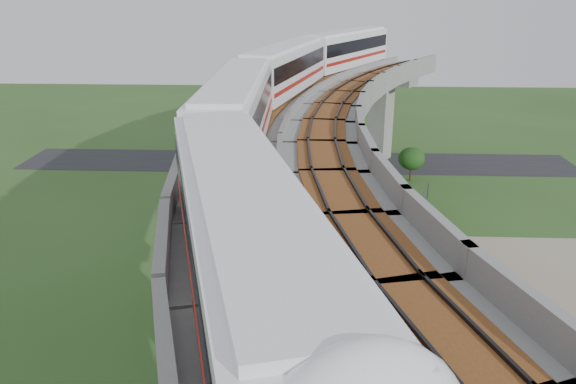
% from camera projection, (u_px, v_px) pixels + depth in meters
% --- Properties ---
extents(ground, '(160.00, 160.00, 0.00)m').
position_uv_depth(ground, '(282.00, 310.00, 33.57)').
color(ground, '#2F5020').
rests_on(ground, ground).
extents(dirt_lot, '(18.00, 26.00, 0.04)m').
position_uv_depth(dirt_lot, '(532.00, 335.00, 31.10)').
color(dirt_lot, gray).
rests_on(dirt_lot, ground).
extents(asphalt_road, '(60.00, 8.00, 0.03)m').
position_uv_depth(asphalt_road, '(297.00, 162.00, 61.68)').
color(asphalt_road, '#232326').
rests_on(asphalt_road, ground).
extents(viaduct, '(19.58, 73.98, 11.40)m').
position_uv_depth(viaduct, '(352.00, 167.00, 30.28)').
color(viaduct, '#99968E').
rests_on(viaduct, ground).
extents(metro_train, '(13.37, 61.03, 3.64)m').
position_uv_depth(metro_train, '(296.00, 88.00, 34.65)').
color(metro_train, white).
rests_on(metro_train, ground).
extents(fence, '(3.87, 38.73, 1.50)m').
position_uv_depth(fence, '(448.00, 303.00, 32.90)').
color(fence, '#2D382D').
rests_on(fence, ground).
extents(tree_0, '(2.60, 2.60, 3.38)m').
position_uv_depth(tree_0, '(411.00, 159.00, 55.02)').
color(tree_0, '#382314').
rests_on(tree_0, ground).
extents(tree_1, '(2.28, 2.28, 2.96)m').
position_uv_depth(tree_1, '(395.00, 186.00, 48.31)').
color(tree_1, '#382314').
rests_on(tree_1, ground).
extents(tree_2, '(2.12, 2.12, 2.55)m').
position_uv_depth(tree_2, '(395.00, 230.00, 40.58)').
color(tree_2, '#382314').
rests_on(tree_2, ground).
extents(tree_3, '(3.10, 3.10, 3.93)m').
position_uv_depth(tree_3, '(407.00, 274.00, 32.37)').
color(tree_3, '#382314').
rests_on(tree_3, ground).
extents(car_dark, '(4.33, 2.02, 1.23)m').
position_uv_depth(car_dark, '(458.00, 283.00, 35.28)').
color(car_dark, black).
rests_on(car_dark, dirt_lot).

